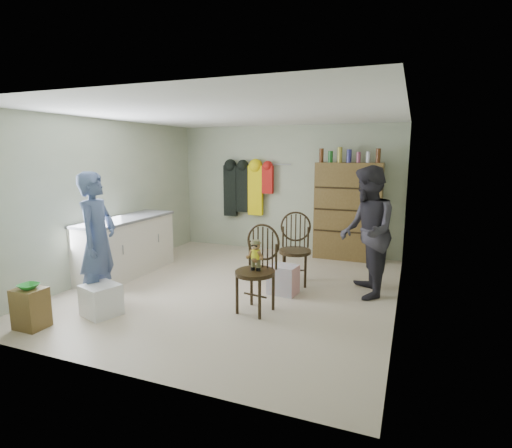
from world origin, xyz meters
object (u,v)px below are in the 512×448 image
at_px(chair_far, 295,245).
at_px(dresser, 348,211).
at_px(counter, 127,246).
at_px(chair_front, 258,263).

relative_size(chair_far, dresser, 0.52).
height_order(counter, chair_far, chair_far).
height_order(chair_front, chair_far, chair_front).
bearing_deg(counter, chair_front, -14.35).
height_order(chair_front, dresser, dresser).
distance_m(counter, dresser, 3.96).
bearing_deg(chair_front, chair_far, 93.96).
distance_m(counter, chair_far, 2.75).
xyz_separation_m(counter, chair_far, (2.69, 0.59, 0.11)).
distance_m(counter, chair_front, 2.64).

